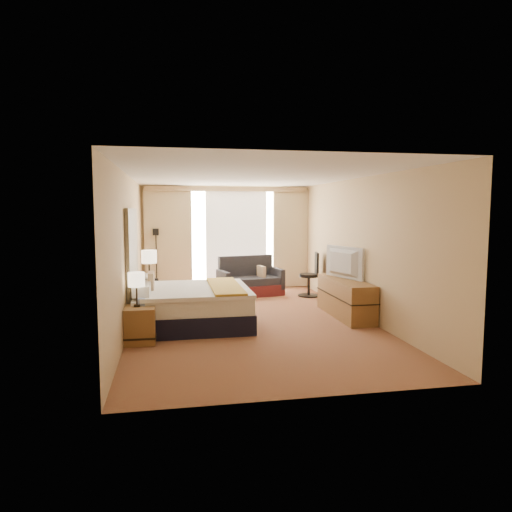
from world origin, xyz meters
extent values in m
cube|color=maroon|center=(0.00, 0.00, 0.00)|extent=(4.20, 7.00, 0.02)
cube|color=silver|center=(0.00, 0.00, 2.60)|extent=(4.20, 7.00, 0.02)
cube|color=tan|center=(0.00, 3.50, 1.30)|extent=(4.20, 0.02, 2.60)
cube|color=tan|center=(0.00, -3.50, 1.30)|extent=(4.20, 0.02, 2.60)
cube|color=tan|center=(-2.10, 0.00, 1.30)|extent=(0.02, 7.00, 2.60)
cube|color=tan|center=(2.10, 0.00, 1.30)|extent=(0.02, 7.00, 2.60)
cube|color=black|center=(-2.06, 0.20, 1.28)|extent=(0.06, 1.85, 1.50)
cube|color=brown|center=(-1.87, -1.05, 0.28)|extent=(0.45, 0.52, 0.55)
cube|color=brown|center=(-1.87, 1.45, 0.28)|extent=(0.45, 0.52, 0.55)
cube|color=brown|center=(1.83, 0.00, 0.35)|extent=(0.50, 1.80, 0.70)
cube|color=white|center=(0.25, 3.47, 1.32)|extent=(2.30, 0.02, 2.30)
cube|color=#C7B08C|center=(-1.45, 3.38, 1.27)|extent=(1.15, 0.09, 2.50)
cube|color=#C7B08C|center=(1.65, 3.38, 1.27)|extent=(0.90, 0.09, 2.50)
cube|color=white|center=(0.25, 3.43, 1.27)|extent=(1.55, 0.04, 2.50)
cube|color=tan|center=(0.00, 3.34, 2.52)|extent=(4.00, 0.16, 0.12)
cube|color=black|center=(-1.05, -0.16, 0.16)|extent=(1.96, 1.77, 0.33)
cube|color=white|center=(-1.05, -0.16, 0.47)|extent=(1.91, 1.73, 0.28)
cube|color=white|center=(-0.98, -0.16, 0.63)|extent=(1.79, 1.79, 0.07)
cube|color=#B39129|center=(-0.47, -0.16, 0.68)|extent=(0.51, 1.79, 0.04)
cube|color=white|center=(-1.86, -0.59, 0.75)|extent=(0.26, 0.73, 0.17)
cube|color=white|center=(-1.86, 0.27, 0.75)|extent=(0.26, 0.73, 0.17)
cube|color=beige|center=(-1.73, -0.16, 0.78)|extent=(0.09, 0.39, 0.34)
cube|color=#571919|center=(0.44, 2.45, 0.13)|extent=(1.58, 1.06, 0.26)
cube|color=#29282D|center=(0.45, 2.40, 0.34)|extent=(1.45, 0.88, 0.17)
cube|color=#29282D|center=(0.37, 2.76, 0.62)|extent=(1.35, 0.42, 0.57)
cube|color=#29282D|center=(-0.23, 2.31, 0.37)|extent=(0.26, 0.79, 0.47)
cube|color=#29282D|center=(1.10, 2.59, 0.37)|extent=(0.26, 0.79, 0.47)
cube|color=beige|center=(0.70, 2.45, 0.52)|extent=(0.15, 0.37, 0.33)
cube|color=black|center=(-1.74, 3.30, 0.01)|extent=(0.20, 0.20, 0.02)
cylinder|color=black|center=(-1.74, 3.30, 0.71)|extent=(0.02, 0.02, 1.38)
cube|color=black|center=(-1.74, 3.30, 1.47)|extent=(0.14, 0.14, 0.16)
cylinder|color=black|center=(1.75, 2.06, 0.01)|extent=(0.50, 0.50, 0.03)
cylinder|color=black|center=(1.75, 2.06, 0.26)|extent=(0.06, 0.06, 0.45)
cylinder|color=black|center=(1.75, 2.06, 0.49)|extent=(0.44, 0.44, 0.07)
cube|color=black|center=(1.93, 2.03, 0.78)|extent=(0.12, 0.40, 0.50)
cube|color=black|center=(-1.91, -1.04, 0.57)|extent=(0.09, 0.09, 0.04)
cylinder|color=black|center=(-1.91, -1.04, 0.74)|extent=(0.03, 0.03, 0.31)
cylinder|color=beige|center=(-1.91, -1.04, 0.97)|extent=(0.25, 0.25, 0.21)
cube|color=black|center=(-1.83, 1.39, 0.57)|extent=(0.11, 0.11, 0.04)
cylinder|color=black|center=(-1.83, 1.39, 0.78)|extent=(0.03, 0.03, 0.38)
cylinder|color=beige|center=(-1.83, 1.39, 1.06)|extent=(0.30, 0.30, 0.26)
cube|color=#8096C5|center=(-1.86, -0.99, 0.61)|extent=(0.13, 0.13, 0.12)
cube|color=black|center=(-1.76, 1.34, 0.59)|extent=(0.23, 0.20, 0.08)
imported|color=black|center=(1.78, 0.18, 1.00)|extent=(0.46, 1.05, 0.61)
camera|label=1|loc=(-1.40, -8.01, 2.01)|focal=32.00mm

